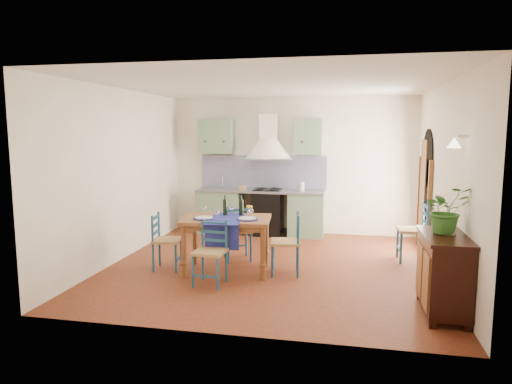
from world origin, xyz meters
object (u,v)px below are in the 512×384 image
at_px(chair_near, 211,252).
at_px(potted_plant, 446,210).
at_px(sideboard, 443,271).
at_px(dining_table, 227,224).

relative_size(chair_near, potted_plant, 1.60).
xyz_separation_m(chair_near, sideboard, (2.94, -0.45, 0.05)).
relative_size(dining_table, potted_plant, 2.49).
bearing_deg(chair_near, sideboard, -8.63).
height_order(dining_table, chair_near, dining_table).
bearing_deg(sideboard, chair_near, 171.37).
xyz_separation_m(dining_table, sideboard, (2.87, -1.06, -0.22)).
height_order(sideboard, potted_plant, potted_plant).
relative_size(chair_near, sideboard, 0.85).
bearing_deg(dining_table, potted_plant, -18.51).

